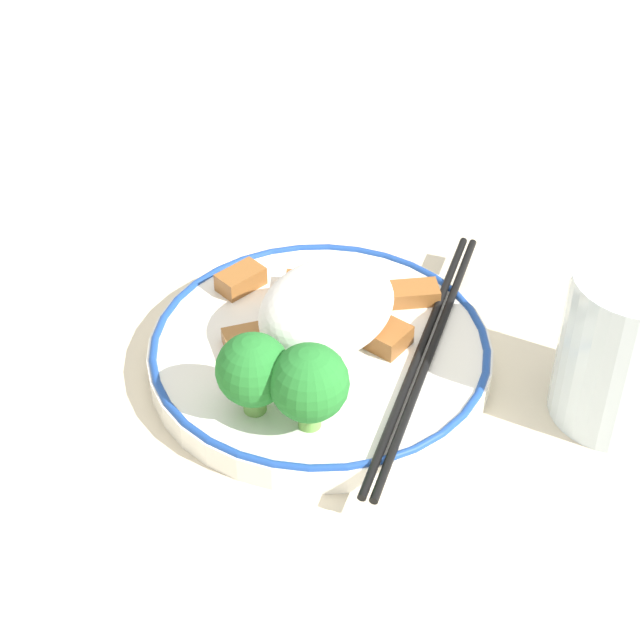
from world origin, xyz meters
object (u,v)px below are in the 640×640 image
(plate, at_px, (320,353))
(broccoli_back_left, at_px, (253,371))
(broccoli_back_center, at_px, (309,384))
(chopsticks, at_px, (425,353))
(drinking_glass, at_px, (626,346))

(plate, relative_size, broccoli_back_left, 4.06)
(plate, xyz_separation_m, broccoli_back_center, (0.05, 0.05, 0.04))
(broccoli_back_left, bearing_deg, broccoli_back_center, 117.00)
(broccoli_back_center, height_order, chopsticks, broccoli_back_center)
(broccoli_back_center, distance_m, drinking_glass, 0.18)
(broccoli_back_left, height_order, drinking_glass, drinking_glass)
(plate, bearing_deg, broccoli_back_center, 43.35)
(plate, relative_size, drinking_glass, 2.14)
(plate, height_order, broccoli_back_center, broccoli_back_center)
(broccoli_back_left, bearing_deg, drinking_glass, 143.06)
(broccoli_back_left, relative_size, broccoli_back_center, 0.95)
(broccoli_back_center, bearing_deg, drinking_glass, 147.73)
(plate, bearing_deg, chopsticks, 129.07)
(broccoli_back_left, xyz_separation_m, chopsticks, (-0.11, 0.03, -0.03))
(chopsticks, bearing_deg, plate, -50.93)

